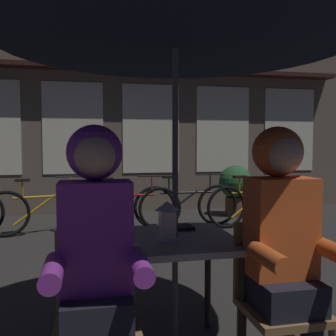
{
  "coord_description": "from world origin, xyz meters",
  "views": [
    {
      "loc": [
        -0.51,
        -2.22,
        1.31
      ],
      "look_at": [
        0.0,
        0.21,
        1.15
      ],
      "focal_mm": 40.76,
      "sensor_mm": 36.0,
      "label": 1
    }
  ],
  "objects_px": {
    "lantern": "(167,220)",
    "bicycle_fourth": "(186,205)",
    "patio_umbrella": "(175,15)",
    "book": "(178,227)",
    "chair_left": "(97,311)",
    "cafe_table": "(175,254)",
    "bicycle_third": "(126,208)",
    "potted_plant": "(235,186)",
    "chair_right": "(277,295)",
    "person_right_hooded": "(283,232)",
    "bicycle_second": "(44,210)",
    "person_left_hooded": "(96,242)",
    "bicycle_fifth": "(255,204)"
  },
  "relations": [
    {
      "from": "book",
      "to": "bicycle_third",
      "type": "bearing_deg",
      "value": 88.86
    },
    {
      "from": "person_left_hooded",
      "to": "chair_left",
      "type": "bearing_deg",
      "value": 90.0
    },
    {
      "from": "cafe_table",
      "to": "bicycle_second",
      "type": "distance_m",
      "value": 3.71
    },
    {
      "from": "book",
      "to": "potted_plant",
      "type": "relative_size",
      "value": 0.22
    },
    {
      "from": "chair_left",
      "to": "person_right_hooded",
      "type": "distance_m",
      "value": 1.03
    },
    {
      "from": "chair_left",
      "to": "book",
      "type": "bearing_deg",
      "value": 46.77
    },
    {
      "from": "person_left_hooded",
      "to": "book",
      "type": "xyz_separation_m",
      "value": [
        0.55,
        0.64,
        -0.09
      ]
    },
    {
      "from": "cafe_table",
      "to": "bicycle_fifth",
      "type": "relative_size",
      "value": 0.44
    },
    {
      "from": "bicycle_second",
      "to": "bicycle_third",
      "type": "height_order",
      "value": "same"
    },
    {
      "from": "cafe_table",
      "to": "chair_right",
      "type": "bearing_deg",
      "value": -37.55
    },
    {
      "from": "chair_left",
      "to": "person_left_hooded",
      "type": "relative_size",
      "value": 0.62
    },
    {
      "from": "person_left_hooded",
      "to": "lantern",
      "type": "bearing_deg",
      "value": 41.7
    },
    {
      "from": "chair_right",
      "to": "bicycle_second",
      "type": "bearing_deg",
      "value": 112.73
    },
    {
      "from": "bicycle_third",
      "to": "book",
      "type": "distance_m",
      "value": 3.23
    },
    {
      "from": "lantern",
      "to": "bicycle_fourth",
      "type": "height_order",
      "value": "lantern"
    },
    {
      "from": "bicycle_second",
      "to": "bicycle_third",
      "type": "bearing_deg",
      "value": -4.69
    },
    {
      "from": "cafe_table",
      "to": "person_right_hooded",
      "type": "xyz_separation_m",
      "value": [
        0.48,
        -0.43,
        0.21
      ]
    },
    {
      "from": "chair_left",
      "to": "chair_right",
      "type": "distance_m",
      "value": 0.96
    },
    {
      "from": "cafe_table",
      "to": "chair_right",
      "type": "height_order",
      "value": "chair_right"
    },
    {
      "from": "lantern",
      "to": "person_right_hooded",
      "type": "relative_size",
      "value": 0.17
    },
    {
      "from": "lantern",
      "to": "chair_left",
      "type": "bearing_deg",
      "value": -142.91
    },
    {
      "from": "person_right_hooded",
      "to": "bicycle_second",
      "type": "height_order",
      "value": "person_right_hooded"
    },
    {
      "from": "bicycle_fifth",
      "to": "lantern",
      "type": "bearing_deg",
      "value": -122.05
    },
    {
      "from": "book",
      "to": "person_right_hooded",
      "type": "bearing_deg",
      "value": -58.87
    },
    {
      "from": "chair_left",
      "to": "bicycle_fifth",
      "type": "bearing_deg",
      "value": 55.57
    },
    {
      "from": "patio_umbrella",
      "to": "book",
      "type": "bearing_deg",
      "value": 72.42
    },
    {
      "from": "bicycle_fifth",
      "to": "potted_plant",
      "type": "relative_size",
      "value": 1.82
    },
    {
      "from": "chair_right",
      "to": "book",
      "type": "xyz_separation_m",
      "value": [
        -0.41,
        0.58,
        0.26
      ]
    },
    {
      "from": "bicycle_second",
      "to": "cafe_table",
      "type": "bearing_deg",
      "value": -71.93
    },
    {
      "from": "patio_umbrella",
      "to": "bicycle_second",
      "type": "xyz_separation_m",
      "value": [
        -1.15,
        3.51,
        -1.71
      ]
    },
    {
      "from": "cafe_table",
      "to": "chair_left",
      "type": "relative_size",
      "value": 0.85
    },
    {
      "from": "patio_umbrella",
      "to": "person_right_hooded",
      "type": "distance_m",
      "value": 1.37
    },
    {
      "from": "lantern",
      "to": "book",
      "type": "relative_size",
      "value": 1.16
    },
    {
      "from": "person_left_hooded",
      "to": "patio_umbrella",
      "type": "bearing_deg",
      "value": 41.57
    },
    {
      "from": "person_right_hooded",
      "to": "cafe_table",
      "type": "bearing_deg",
      "value": 138.43
    },
    {
      "from": "person_right_hooded",
      "to": "bicycle_third",
      "type": "xyz_separation_m",
      "value": [
        -0.44,
        3.84,
        -0.5
      ]
    },
    {
      "from": "person_right_hooded",
      "to": "bicycle_fourth",
      "type": "distance_m",
      "value": 4.03
    },
    {
      "from": "person_left_hooded",
      "to": "book",
      "type": "relative_size",
      "value": 7.0
    },
    {
      "from": "potted_plant",
      "to": "bicycle_third",
      "type": "bearing_deg",
      "value": -157.61
    },
    {
      "from": "chair_left",
      "to": "bicycle_fourth",
      "type": "bearing_deg",
      "value": 69.24
    },
    {
      "from": "lantern",
      "to": "bicycle_fourth",
      "type": "bearing_deg",
      "value": 73.54
    },
    {
      "from": "lantern",
      "to": "bicycle_second",
      "type": "xyz_separation_m",
      "value": [
        -1.09,
        3.56,
        -0.51
      ]
    },
    {
      "from": "chair_right",
      "to": "bicycle_third",
      "type": "distance_m",
      "value": 3.81
    },
    {
      "from": "chair_left",
      "to": "bicycle_second",
      "type": "xyz_separation_m",
      "value": [
        -0.67,
        3.88,
        -0.14
      ]
    },
    {
      "from": "cafe_table",
      "to": "potted_plant",
      "type": "xyz_separation_m",
      "value": [
        2.11,
        4.27,
        -0.09
      ]
    },
    {
      "from": "bicycle_third",
      "to": "book",
      "type": "height_order",
      "value": "bicycle_third"
    },
    {
      "from": "cafe_table",
      "to": "bicycle_third",
      "type": "distance_m",
      "value": 3.43
    },
    {
      "from": "bicycle_second",
      "to": "potted_plant",
      "type": "relative_size",
      "value": 1.8
    },
    {
      "from": "person_right_hooded",
      "to": "chair_left",
      "type": "bearing_deg",
      "value": 176.61
    },
    {
      "from": "chair_right",
      "to": "lantern",
      "type": "bearing_deg",
      "value": 149.48
    }
  ]
}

